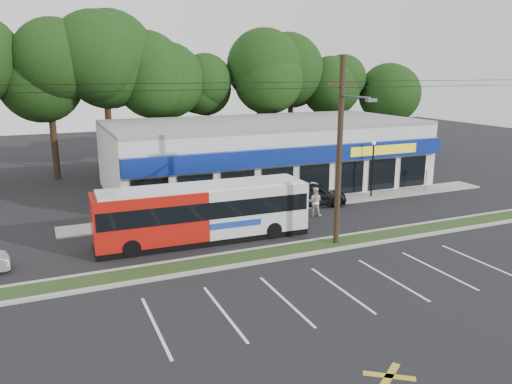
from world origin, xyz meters
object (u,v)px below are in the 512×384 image
object	(u,v)px
sign_post	(427,172)
pedestrian_a	(272,203)
metrobus	(203,211)
pedestrian_b	(315,202)
utility_pole	(338,146)
car_dark	(312,194)
lamp_post	(373,162)

from	to	relation	value
sign_post	pedestrian_a	world-z (taller)	sign_post
sign_post	metrobus	distance (m)	19.83
sign_post	pedestrian_b	size ratio (longest dim) A/B	1.17
utility_pole	pedestrian_b	world-z (taller)	utility_pole
utility_pole	pedestrian_a	distance (m)	7.60
sign_post	pedestrian_a	distance (m)	14.10
metrobus	car_dark	bearing A→B (deg)	25.14
lamp_post	sign_post	world-z (taller)	lamp_post
lamp_post	pedestrian_b	world-z (taller)	lamp_post
pedestrian_b	metrobus	bearing A→B (deg)	45.65
utility_pole	lamp_post	xyz separation A→B (m)	(8.17, 7.87, -2.74)
utility_pole	sign_post	bearing A→B (deg)	30.15
sign_post	pedestrian_a	size ratio (longest dim) A/B	1.15
lamp_post	sign_post	size ratio (longest dim) A/B	1.91
pedestrian_a	metrobus	bearing A→B (deg)	-14.12
utility_pole	pedestrian_b	bearing A→B (deg)	70.68
lamp_post	sign_post	xyz separation A→B (m)	(5.00, -0.23, -1.12)
metrobus	sign_post	bearing A→B (deg)	13.38
pedestrian_b	sign_post	bearing A→B (deg)	-135.33
utility_pole	pedestrian_a	size ratio (longest dim) A/B	25.78
utility_pole	lamp_post	distance (m)	11.67
lamp_post	pedestrian_b	bearing A→B (deg)	-158.23
car_dark	pedestrian_b	world-z (taller)	pedestrian_b
utility_pole	pedestrian_b	distance (m)	7.22
utility_pole	sign_post	world-z (taller)	utility_pole
car_dark	pedestrian_a	world-z (taller)	pedestrian_a
sign_post	pedestrian_b	distance (m)	11.53
sign_post	metrobus	world-z (taller)	metrobus
sign_post	lamp_post	bearing A→B (deg)	177.42
pedestrian_b	lamp_post	bearing A→B (deg)	-125.00
pedestrian_a	car_dark	bearing A→B (deg)	162.12
utility_pole	car_dark	world-z (taller)	utility_pole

